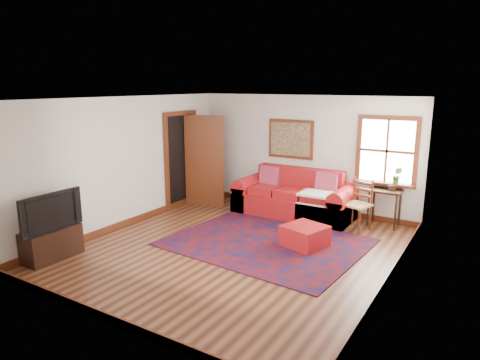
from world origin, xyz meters
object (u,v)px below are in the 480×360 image
Objects in this scene: red_leather_sofa at (294,200)px; ladder_back_chair at (358,202)px; media_cabinet at (52,243)px; side_table at (385,196)px; red_ottoman at (305,236)px.

red_leather_sofa is 1.45m from ladder_back_chair.
media_cabinet is at bearing -133.28° from ladder_back_chair.
media_cabinet is at bearing -132.92° from side_table.
ladder_back_chair is 1.09× the size of media_cabinet.
ladder_back_chair is 5.44m from media_cabinet.
red_leather_sofa is at bearing -171.78° from side_table.
ladder_back_chair is at bearing 86.36° from red_ottoman.
side_table reaches higher than media_cabinet.
ladder_back_chair is (0.50, 1.38, 0.35)m from red_ottoman.
side_table is (1.80, 0.26, 0.29)m from red_leather_sofa.
red_leather_sofa is at bearing 60.95° from media_cabinet.
side_table is at bearing 50.38° from ladder_back_chair.
ladder_back_chair is at bearing -129.62° from side_table.
red_ottoman is 1.50m from ladder_back_chair.
side_table is 6.04m from media_cabinet.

